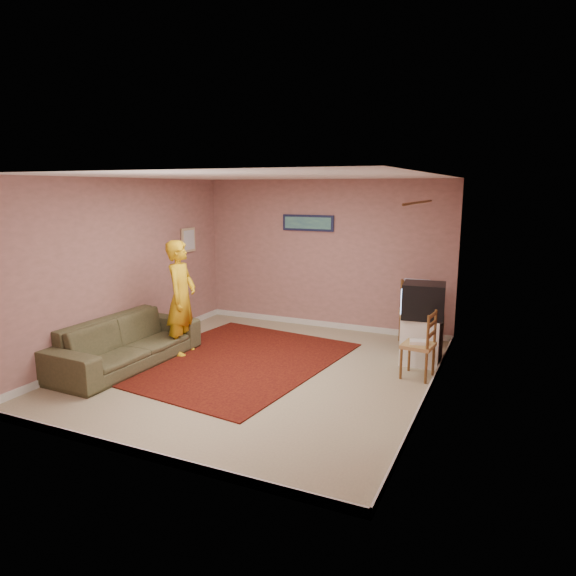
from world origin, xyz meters
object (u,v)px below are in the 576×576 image
at_px(tv_cabinet, 422,341).
at_px(chair_a, 415,307).
at_px(chair_b, 419,337).
at_px(person, 181,298).
at_px(sofa, 127,342).
at_px(crt_tv, 423,301).

distance_m(tv_cabinet, chair_a, 0.92).
bearing_deg(chair_b, person, -76.43).
bearing_deg(chair_b, chair_a, -161.13).
relative_size(chair_b, sofa, 0.21).
bearing_deg(person, sofa, 139.18).
xyz_separation_m(tv_cabinet, sofa, (-3.75, -1.77, -0.00)).
relative_size(chair_b, person, 0.29).
relative_size(chair_a, chair_b, 1.16).
bearing_deg(chair_b, sofa, -66.28).
bearing_deg(tv_cabinet, crt_tv, -173.23).
xyz_separation_m(crt_tv, chair_a, (-0.26, 0.84, -0.29)).
bearing_deg(tv_cabinet, person, -163.19).
height_order(tv_cabinet, person, person).
bearing_deg(person, tv_cabinet, -86.29).
xyz_separation_m(crt_tv, person, (-3.34, -1.01, -0.06)).
distance_m(sofa, person, 1.01).
relative_size(crt_tv, chair_a, 1.11).
relative_size(crt_tv, sofa, 0.28).
bearing_deg(person, chair_b, -95.64).
bearing_deg(tv_cabinet, chair_b, -84.96).
relative_size(tv_cabinet, chair_a, 1.18).
distance_m(tv_cabinet, person, 3.54).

